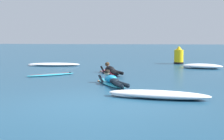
% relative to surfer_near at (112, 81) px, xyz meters
% --- Properties ---
extents(ground_plane, '(120.00, 120.00, 0.00)m').
position_rel_surfer_near_xyz_m(ground_plane, '(-0.13, 6.63, -0.14)').
color(ground_plane, navy).
extents(surfer_near, '(1.57, 2.56, 0.53)m').
position_rel_surfer_near_xyz_m(surfer_near, '(0.00, 0.00, 0.00)').
color(surfer_near, '#2DB2D1').
rests_on(surfer_near, ground).
extents(surfer_far, '(1.47, 2.42, 0.55)m').
position_rel_surfer_near_xyz_m(surfer_far, '(-0.50, 3.40, 0.00)').
color(surfer_far, '#E54C66').
rests_on(surfer_far, ground).
extents(drifting_surfboard, '(2.03, 1.86, 0.16)m').
position_rel_surfer_near_xyz_m(drifting_surfboard, '(-3.02, 2.37, -0.10)').
color(drifting_surfboard, '#2DB2D1').
rests_on(drifting_surfboard, ground).
extents(whitewater_front, '(3.18, 1.31, 0.17)m').
position_rel_surfer_near_xyz_m(whitewater_front, '(-4.37, 6.90, -0.05)').
color(whitewater_front, white).
rests_on(whitewater_front, ground).
extents(whitewater_mid_left, '(2.89, 1.07, 0.22)m').
position_rel_surfer_near_xyz_m(whitewater_mid_left, '(1.59, -2.27, -0.03)').
color(whitewater_mid_left, white).
rests_on(whitewater_mid_left, ground).
extents(whitewater_mid_right, '(2.25, 1.32, 0.27)m').
position_rel_surfer_near_xyz_m(whitewater_mid_right, '(4.10, 6.33, -0.01)').
color(whitewater_mid_right, white).
rests_on(whitewater_mid_right, ground).
extents(channel_marker_buoy, '(0.61, 0.61, 1.14)m').
position_rel_surfer_near_xyz_m(channel_marker_buoy, '(3.08, 9.17, 0.33)').
color(channel_marker_buoy, yellow).
rests_on(channel_marker_buoy, ground).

